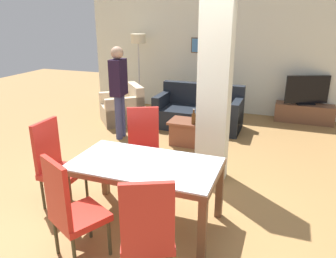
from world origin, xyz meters
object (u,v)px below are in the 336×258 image
at_px(bottle, 194,118).
at_px(dining_chair_near_left, 71,208).
at_px(coffee_table, 189,132).
at_px(tv_stand, 304,113).
at_px(dining_table, 145,175).
at_px(floor_lamp, 138,46).
at_px(dining_chair_far_left, 144,145).
at_px(standing_person, 119,86).
at_px(sofa, 199,113).
at_px(dining_chair_near_right, 148,231).
at_px(dining_chair_head_left, 56,162).
at_px(armchair, 123,109).
at_px(tv_screen, 307,90).

bearing_deg(bottle, dining_chair_near_left, -95.44).
height_order(coffee_table, tv_stand, coffee_table).
relative_size(dining_table, floor_lamp, 0.88).
height_order(dining_chair_near_left, dining_chair_far_left, same).
distance_m(tv_stand, standing_person, 4.19).
relative_size(sofa, standing_person, 1.02).
bearing_deg(bottle, dining_chair_near_right, -80.93).
bearing_deg(coffee_table, tv_stand, 46.71).
bearing_deg(dining_chair_head_left, sofa, 165.92).
bearing_deg(armchair, dining_chair_near_right, 169.29).
height_order(dining_chair_near_left, standing_person, standing_person).
relative_size(dining_chair_near_right, tv_stand, 0.88).
distance_m(dining_chair_near_left, bottle, 3.19).
xyz_separation_m(coffee_table, standing_person, (-1.37, -0.11, 0.79)).
bearing_deg(coffee_table, floor_lamp, 133.76).
height_order(dining_table, tv_stand, dining_table).
distance_m(dining_table, sofa, 3.58).
xyz_separation_m(coffee_table, tv_screen, (2.05, 2.18, 0.49)).
bearing_deg(standing_person, dining_chair_near_left, 15.87).
height_order(dining_chair_near_left, bottle, dining_chair_near_left).
bearing_deg(tv_stand, sofa, -151.91).
bearing_deg(dining_chair_far_left, tv_stand, -145.27).
relative_size(armchair, tv_screen, 1.30).
distance_m(dining_chair_near_left, floor_lamp, 5.72).
distance_m(dining_chair_near_right, sofa, 4.50).
relative_size(tv_stand, tv_screen, 1.38).
xyz_separation_m(dining_chair_far_left, tv_screen, (2.23, 3.82, 0.15)).
distance_m(sofa, standing_person, 1.86).
bearing_deg(sofa, dining_chair_far_left, 88.09).
relative_size(armchair, floor_lamp, 0.63).
relative_size(tv_screen, standing_person, 0.51).
bearing_deg(tv_stand, dining_chair_far_left, -120.25).
height_order(dining_table, coffee_table, dining_table).
relative_size(dining_chair_head_left, dining_chair_near_left, 1.00).
height_order(dining_table, dining_chair_near_right, dining_chair_near_right).
bearing_deg(floor_lamp, sofa, -28.02).
xyz_separation_m(sofa, standing_person, (-1.28, -1.14, 0.72)).
xyz_separation_m(dining_chair_head_left, dining_chair_far_left, (0.80, 0.88, 0.00)).
relative_size(dining_table, dining_chair_near_left, 1.50).
xyz_separation_m(floor_lamp, standing_person, (0.57, -2.13, -0.56)).
relative_size(dining_chair_near_right, armchair, 0.93).
distance_m(armchair, floor_lamp, 1.78).
relative_size(dining_chair_near_left, dining_chair_near_right, 1.00).
bearing_deg(dining_chair_head_left, dining_table, 90.00).
height_order(dining_chair_head_left, bottle, dining_chair_head_left).
distance_m(dining_table, dining_chair_near_left, 0.91).
height_order(dining_chair_near_left, coffee_table, dining_chair_near_left).
bearing_deg(bottle, dining_chair_head_left, -114.95).
distance_m(dining_chair_near_right, coffee_table, 3.47).
bearing_deg(floor_lamp, coffee_table, -46.24).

